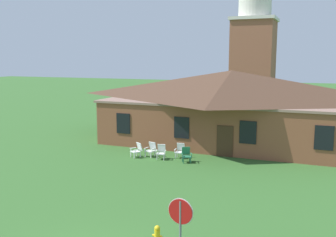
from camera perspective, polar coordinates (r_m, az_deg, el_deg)
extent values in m
cube|color=brown|center=(30.53, 9.32, -0.37)|extent=(18.28, 10.00, 3.20)
cube|color=#926D5E|center=(30.31, 9.40, 2.77)|extent=(18.65, 10.20, 0.16)
pyramid|color=#4C3323|center=(30.21, 9.46, 5.01)|extent=(19.01, 10.40, 2.22)
cube|color=black|center=(28.24, -6.70, -0.74)|extent=(1.10, 0.06, 1.50)
cube|color=black|center=(26.37, 2.04, -1.37)|extent=(1.10, 0.06, 1.50)
cube|color=black|center=(25.21, 11.86, -2.05)|extent=(1.10, 0.06, 1.50)
cube|color=black|center=(24.84, 22.29, -2.70)|extent=(1.10, 0.06, 1.50)
cube|color=#422819|center=(25.65, 8.50, -3.38)|extent=(1.10, 0.06, 2.10)
cube|color=#93563D|center=(47.25, 12.57, 7.47)|extent=(4.80, 4.80, 10.86)
cube|color=silver|center=(47.45, 12.81, 14.25)|extent=(5.18, 5.18, 0.36)
cylinder|color=silver|center=(47.59, 12.87, 15.79)|extent=(3.80, 3.80, 2.20)
cylinder|color=white|center=(11.47, 1.91, -13.72)|extent=(0.80, 0.09, 0.81)
cylinder|color=#B71414|center=(11.45, 1.85, -13.76)|extent=(0.76, 0.09, 0.76)
cube|color=white|center=(25.21, -5.06, -5.57)|extent=(0.07, 0.07, 0.36)
cube|color=white|center=(25.60, -5.58, -5.35)|extent=(0.07, 0.07, 0.36)
cube|color=white|center=(25.43, -4.19, -5.43)|extent=(0.07, 0.07, 0.36)
cube|color=white|center=(25.81, -4.72, -5.22)|extent=(0.07, 0.07, 0.36)
cube|color=white|center=(25.46, -4.89, -4.94)|extent=(0.74, 0.73, 0.05)
cube|color=white|center=(25.54, -4.30, -4.20)|extent=(0.53, 0.44, 0.54)
cube|color=white|center=(25.16, -4.60, -4.65)|extent=(0.30, 0.43, 0.03)
cube|color=white|center=(25.11, -4.92, -4.94)|extent=(0.06, 0.06, 0.22)
cube|color=white|center=(25.65, -5.26, -4.40)|extent=(0.30, 0.43, 0.03)
cube|color=white|center=(25.60, -5.58, -4.68)|extent=(0.06, 0.06, 0.22)
cube|color=white|center=(25.27, -2.57, -5.51)|extent=(0.06, 0.06, 0.36)
cube|color=white|center=(25.53, -3.41, -5.36)|extent=(0.06, 0.06, 0.36)
cube|color=white|center=(25.62, -1.99, -5.30)|extent=(0.06, 0.06, 0.36)
cube|color=white|center=(25.88, -2.83, -5.16)|extent=(0.06, 0.06, 0.36)
cube|color=white|center=(25.52, -2.70, -4.89)|extent=(0.63, 0.61, 0.05)
cube|color=white|center=(25.70, -2.30, -4.10)|extent=(0.54, 0.28, 0.54)
cube|color=white|center=(25.30, -2.20, -4.55)|extent=(0.15, 0.47, 0.03)
cube|color=white|center=(25.20, -2.41, -4.87)|extent=(0.05, 0.05, 0.22)
cube|color=white|center=(25.63, -3.26, -4.38)|extent=(0.15, 0.47, 0.03)
cube|color=white|center=(25.53, -3.47, -4.69)|extent=(0.05, 0.05, 0.22)
cube|color=silver|center=(24.63, -0.65, -5.88)|extent=(0.06, 0.06, 0.36)
cube|color=silver|center=(24.71, -1.70, -5.84)|extent=(0.06, 0.06, 0.36)
cube|color=silver|center=(25.05, -0.48, -5.63)|extent=(0.06, 0.06, 0.36)
cube|color=silver|center=(25.13, -1.51, -5.58)|extent=(0.06, 0.06, 0.36)
cube|color=silver|center=(24.83, -1.09, -5.27)|extent=(0.64, 0.63, 0.05)
cube|color=silver|center=(25.05, -0.96, -4.43)|extent=(0.54, 0.30, 0.54)
cube|color=silver|center=(24.71, -0.43, -4.87)|extent=(0.16, 0.47, 0.03)
cube|color=silver|center=(24.59, -0.49, -5.21)|extent=(0.05, 0.05, 0.22)
cube|color=silver|center=(24.81, -1.76, -4.82)|extent=(0.16, 0.47, 0.03)
cube|color=silver|center=(24.69, -1.83, -5.16)|extent=(0.05, 0.05, 0.22)
cube|color=white|center=(24.96, 2.14, -5.69)|extent=(0.05, 0.05, 0.36)
cube|color=white|center=(25.07, 1.12, -5.61)|extent=(0.05, 0.05, 0.36)
cube|color=white|center=(25.38, 2.38, -5.44)|extent=(0.05, 0.05, 0.36)
cube|color=white|center=(25.49, 1.38, -5.37)|extent=(0.05, 0.05, 0.36)
cube|color=white|center=(25.17, 1.76, -5.08)|extent=(0.59, 0.57, 0.05)
cube|color=white|center=(25.40, 1.94, -4.26)|extent=(0.53, 0.24, 0.54)
cube|color=white|center=(25.04, 2.39, -4.70)|extent=(0.11, 0.47, 0.03)
cube|color=white|center=(24.91, 2.30, -5.03)|extent=(0.04, 0.04, 0.22)
cube|color=white|center=(25.18, 1.11, -4.61)|extent=(0.11, 0.47, 0.03)
cube|color=white|center=(25.05, 1.01, -4.94)|extent=(0.04, 0.04, 0.22)
cube|color=#28704C|center=(23.99, 3.40, -6.30)|extent=(0.07, 0.07, 0.36)
cube|color=#28704C|center=(23.93, 2.31, -6.33)|extent=(0.07, 0.07, 0.36)
cube|color=#28704C|center=(24.41, 3.25, -6.03)|extent=(0.07, 0.07, 0.36)
cube|color=#28704C|center=(24.35, 2.18, -6.06)|extent=(0.07, 0.07, 0.36)
cube|color=#28704C|center=(24.12, 2.79, -5.71)|extent=(0.72, 0.71, 0.05)
cube|color=#28704C|center=(24.34, 2.70, -4.84)|extent=(0.54, 0.40, 0.54)
cube|color=#28704C|center=(24.09, 3.49, -5.26)|extent=(0.27, 0.44, 0.03)
cube|color=#28704C|center=(23.96, 3.54, -5.60)|extent=(0.05, 0.05, 0.22)
cube|color=#28704C|center=(24.01, 2.11, -5.29)|extent=(0.27, 0.44, 0.03)
cube|color=#28704C|center=(23.89, 2.16, -5.64)|extent=(0.05, 0.05, 0.22)
cylinder|color=gold|center=(13.86, -1.62, -17.34)|extent=(0.20, 0.20, 0.55)
sphere|color=gold|center=(13.71, -1.63, -16.08)|extent=(0.20, 0.20, 0.20)
cylinder|color=gold|center=(13.88, -2.14, -17.04)|extent=(0.10, 0.08, 0.08)
cylinder|color=gold|center=(13.79, -1.10, -17.23)|extent=(0.10, 0.08, 0.08)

